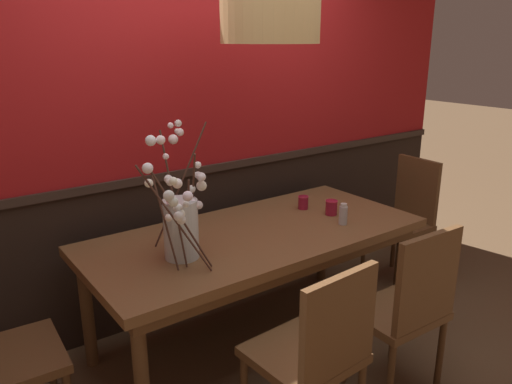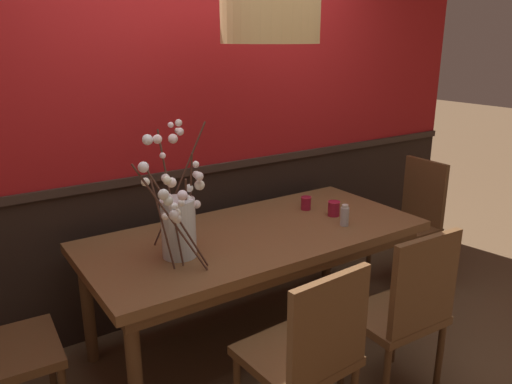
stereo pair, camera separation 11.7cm
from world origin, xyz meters
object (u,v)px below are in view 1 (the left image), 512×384
Objects in this scene: dining_table at (256,245)px; chair_far_side_left at (153,233)px; candle_holder_nearer_center at (303,202)px; chair_near_side_left at (316,350)px; pendant_lamp at (270,15)px; vase_with_blossoms at (181,222)px; chair_head_east_end at (405,215)px; condiment_bottle at (343,214)px; chair_near_side_right at (408,305)px; candle_holder_nearer_edge at (331,207)px.

dining_table is 0.94m from chair_far_side_left.
chair_far_side_left is 9.91× the size of candle_holder_nearer_center.
pendant_lamp reaches higher than chair_near_side_left.
vase_with_blossoms is at bearing 105.73° from chair_near_side_left.
vase_with_blossoms is at bearing -105.63° from chair_far_side_left.
chair_head_east_end is 1.14× the size of pendant_lamp.
dining_table is 15.14× the size of condiment_bottle.
dining_table is at bearing 7.61° from vase_with_blossoms.
chair_far_side_left is at bearing 109.04° from chair_near_side_right.
dining_table is at bearing 157.05° from condiment_bottle.
candle_holder_nearer_edge is (0.23, 0.81, 0.26)m from chair_near_side_right.
vase_with_blossoms reaches higher than candle_holder_nearer_edge.
chair_near_side_right is 10.66× the size of candle_holder_nearer_center.
candle_holder_nearer_edge is (-0.88, -0.07, 0.26)m from chair_head_east_end.
chair_head_east_end is 1.92m from chair_far_side_left.
chair_far_side_left is 1.85m from chair_near_side_right.
pendant_lamp is at bearing -70.95° from chair_far_side_left.
candle_holder_nearer_center is 0.67× the size of condiment_bottle.
chair_near_side_right is at bearing -68.33° from dining_table.
chair_head_east_end is at bearing 38.28° from chair_near_side_right.
chair_head_east_end is 7.22× the size of condiment_bottle.
chair_far_side_left is at bearing 131.74° from candle_holder_nearer_edge.
candle_holder_nearer_edge is (0.07, -0.20, 0.00)m from candle_holder_nearer_center.
candle_holder_nearer_edge is (0.83, -0.94, 0.28)m from chair_far_side_left.
candle_holder_nearer_center is (-0.95, 0.13, 0.25)m from chair_head_east_end.
chair_near_side_right reaches higher than dining_table.
chair_near_side_left is at bearing -109.65° from dining_table.
chair_near_side_left is (-0.65, -0.01, -0.00)m from chair_near_side_right.
chair_near_side_left reaches higher than condiment_bottle.
candle_holder_nearer_edge is at bearing -4.70° from dining_table.
condiment_bottle reaches higher than dining_table.
chair_head_east_end is 1.09× the size of chair_far_side_left.
vase_with_blossoms is 5.10× the size of condiment_bottle.
candle_holder_nearer_edge is at bearing 1.23° from vase_with_blossoms.
chair_far_side_left is at bearing 153.08° from chair_head_east_end.
chair_near_side_left is 1.32m from candle_holder_nearer_center.
condiment_bottle is at bearing 75.38° from chair_near_side_right.
chair_near_side_right is 1.66m from pendant_lamp.
chair_head_east_end reaches higher than chair_near_side_left.
pendant_lamp is at bearing -177.43° from chair_head_east_end.
chair_far_side_left is 1.75m from chair_near_side_left.
chair_far_side_left is 1.30× the size of vase_with_blossoms.
chair_far_side_left is 9.11× the size of candle_holder_nearer_edge.
candle_holder_nearer_center is 0.36m from condiment_bottle.
chair_near_side_right reaches higher than chair_far_side_left.
chair_near_side_right is at bearing -104.62° from condiment_bottle.
pendant_lamp is (-1.39, -0.06, 1.42)m from chair_head_east_end.
pendant_lamp is (-0.45, 0.17, 1.15)m from condiment_bottle.
chair_far_side_left is 1.38m from condiment_bottle.
vase_with_blossoms is at bearing 137.94° from chair_near_side_right.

